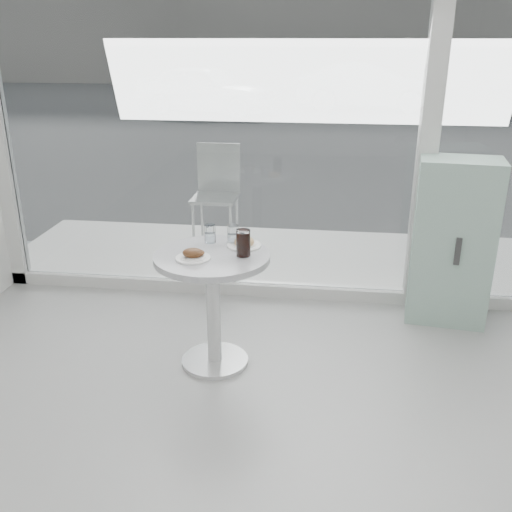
# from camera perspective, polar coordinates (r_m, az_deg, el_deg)

# --- Properties ---
(room_shell) EXTENTS (6.00, 6.00, 6.00)m
(room_shell) POSITION_cam_1_polar(r_m,az_deg,el_deg) (0.77, -7.05, 12.05)
(room_shell) COLOR silver
(room_shell) RESTS_ON ground
(storefront) EXTENTS (5.00, 0.14, 3.00)m
(storefront) POSITION_cam_1_polar(r_m,az_deg,el_deg) (4.32, 6.10, 16.93)
(storefront) COLOR silver
(storefront) RESTS_ON ground
(main_table) EXTENTS (0.72, 0.72, 0.77)m
(main_table) POSITION_cam_1_polar(r_m,az_deg,el_deg) (3.59, -4.34, -3.08)
(main_table) COLOR silver
(main_table) RESTS_ON ground
(patio_deck) EXTENTS (5.60, 1.60, 0.05)m
(patio_deck) POSITION_cam_1_polar(r_m,az_deg,el_deg) (5.48, 4.90, -0.24)
(patio_deck) COLOR silver
(patio_deck) RESTS_ON ground
(street) EXTENTS (40.00, 24.00, 0.00)m
(street) POSITION_cam_1_polar(r_m,az_deg,el_deg) (17.42, 6.93, 14.42)
(street) COLOR #3A3A3A
(street) RESTS_ON ground
(mint_cabinet) EXTENTS (0.61, 0.44, 1.23)m
(mint_cabinet) POSITION_cam_1_polar(r_m,az_deg,el_deg) (4.41, 19.05, 1.34)
(mint_cabinet) COLOR #85A998
(mint_cabinet) RESTS_ON ground
(patio_chair) EXTENTS (0.43, 0.43, 0.99)m
(patio_chair) POSITION_cam_1_polar(r_m,az_deg,el_deg) (5.65, -3.95, 6.71)
(patio_chair) COLOR silver
(patio_chair) RESTS_ON patio_deck
(car_white) EXTENTS (4.07, 2.39, 1.30)m
(car_white) POSITION_cam_1_polar(r_m,az_deg,el_deg) (16.20, -5.03, 16.29)
(car_white) COLOR silver
(car_white) RESTS_ON street
(car_silver) EXTENTS (3.99, 1.43, 1.31)m
(car_silver) POSITION_cam_1_polar(r_m,az_deg,el_deg) (17.13, 11.10, 16.28)
(car_silver) COLOR #96989C
(car_silver) RESTS_ON street
(plate_fritter) EXTENTS (0.21, 0.21, 0.07)m
(plate_fritter) POSITION_cam_1_polar(r_m,az_deg,el_deg) (3.43, -6.26, 0.11)
(plate_fritter) COLOR white
(plate_fritter) RESTS_ON main_table
(plate_donut) EXTENTS (0.22, 0.22, 0.05)m
(plate_donut) POSITION_cam_1_polar(r_m,az_deg,el_deg) (3.62, -1.19, 1.27)
(plate_donut) COLOR white
(plate_donut) RESTS_ON main_table
(water_tumbler_a) EXTENTS (0.07, 0.07, 0.12)m
(water_tumbler_a) POSITION_cam_1_polar(r_m,az_deg,el_deg) (3.69, -4.62, 2.13)
(water_tumbler_a) COLOR white
(water_tumbler_a) RESTS_ON main_table
(water_tumbler_b) EXTENTS (0.07, 0.07, 0.12)m
(water_tumbler_b) POSITION_cam_1_polar(r_m,az_deg,el_deg) (3.66, -2.30, 2.04)
(water_tumbler_b) COLOR white
(water_tumbler_b) RESTS_ON main_table
(cola_glass) EXTENTS (0.09, 0.09, 0.17)m
(cola_glass) POSITION_cam_1_polar(r_m,az_deg,el_deg) (3.45, -1.28, 1.27)
(cola_glass) COLOR white
(cola_glass) RESTS_ON main_table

